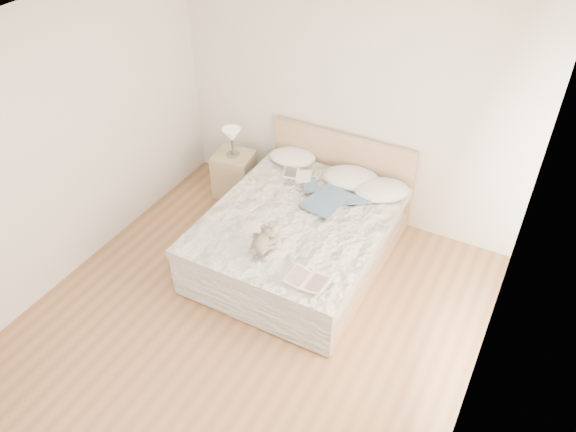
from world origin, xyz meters
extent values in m
cube|color=brown|center=(0.00, 0.00, 0.00)|extent=(4.00, 4.50, 0.00)
cube|color=white|center=(0.00, 0.00, 2.70)|extent=(4.00, 4.50, 0.00)
cube|color=silver|center=(0.00, 2.25, 1.35)|extent=(4.00, 0.02, 2.70)
cube|color=silver|center=(-2.00, 0.00, 1.35)|extent=(0.02, 4.50, 2.70)
cube|color=silver|center=(2.00, 0.00, 1.35)|extent=(0.02, 4.50, 2.70)
cube|color=white|center=(1.99, 0.30, 1.45)|extent=(0.02, 1.30, 1.10)
cube|color=tan|center=(0.00, 1.15, 0.10)|extent=(1.68, 2.08, 0.20)
cube|color=silver|center=(0.00, 1.15, 0.35)|extent=(1.60, 2.00, 0.30)
cube|color=silver|center=(0.00, 1.10, 0.54)|extent=(1.72, 2.05, 0.10)
cube|color=tan|center=(0.00, 2.19, 0.50)|extent=(1.70, 0.06, 1.00)
cube|color=tan|center=(-1.24, 1.84, 0.28)|extent=(0.50, 0.46, 0.56)
cylinder|color=#514C47|center=(-1.24, 1.84, 0.57)|extent=(0.16, 0.16, 0.02)
cylinder|color=#3C3632|center=(-1.24, 1.84, 0.69)|extent=(0.03, 0.03, 0.22)
cone|color=white|center=(-1.24, 1.84, 0.83)|extent=(0.26, 0.26, 0.16)
ellipsoid|color=white|center=(-0.54, 2.02, 0.64)|extent=(0.62, 0.51, 0.16)
ellipsoid|color=white|center=(0.22, 1.94, 0.64)|extent=(0.70, 0.55, 0.19)
ellipsoid|color=white|center=(0.59, 1.89, 0.64)|extent=(0.72, 0.66, 0.18)
cube|color=white|center=(-0.33, 1.73, 0.63)|extent=(0.41, 0.35, 0.03)
cube|color=#F8E9C9|center=(0.50, 0.32, 0.63)|extent=(0.39, 0.27, 0.02)
camera|label=1|loc=(2.00, -2.83, 4.08)|focal=35.00mm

